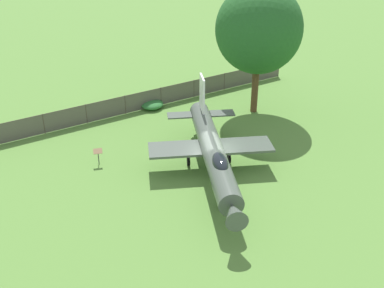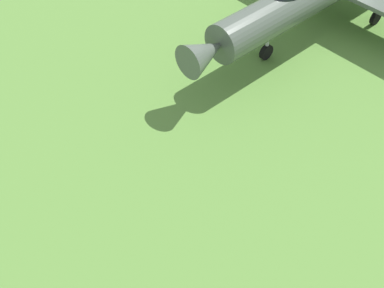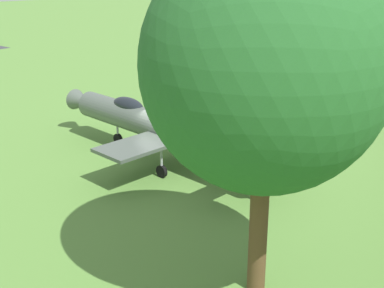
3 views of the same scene
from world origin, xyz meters
name	(u,v)px [view 1 (image 1 of 3)]	position (x,y,z in m)	size (l,w,h in m)	color
ground_plane	(212,173)	(0.00, 0.00, 0.00)	(200.00, 200.00, 0.00)	#568438
display_jet	(213,151)	(-0.33, -0.08, 1.85)	(14.43, 8.48, 5.06)	#4C564C
shade_tree	(259,29)	(10.78, -2.60, 7.05)	(6.77, 6.95, 10.64)	brown
perimeter_fence	(144,100)	(9.90, 6.85, 0.89)	(20.48, 23.75, 1.67)	#4C4238
shrub_near_fence	(152,104)	(10.34, 6.22, 0.33)	(2.16, 1.94, 0.67)	#2D7033
info_plaque	(98,153)	(0.19, 7.80, 0.85)	(0.59, 0.70, 1.14)	#333333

